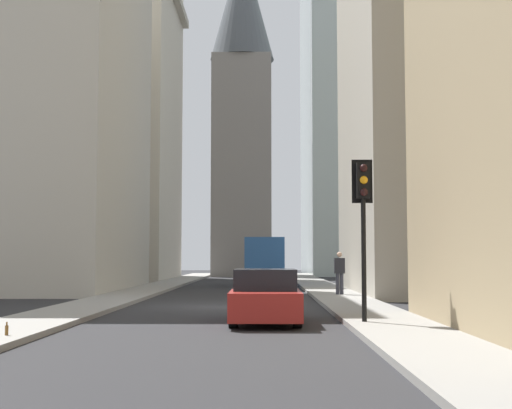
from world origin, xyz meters
name	(u,v)px	position (x,y,z in m)	size (l,w,h in m)	color
ground_plane	(225,306)	(0.00, 0.00, 0.00)	(135.00, 135.00, 0.00)	#262628
sidewalk_right	(97,304)	(0.00, 4.50, 0.07)	(90.00, 2.20, 0.14)	gray
sidewalk_left	(354,305)	(0.00, -4.50, 0.07)	(90.00, 2.20, 0.14)	gray
building_left_midfar	(455,35)	(8.78, -10.60, 12.42)	(12.99, 10.00, 24.85)	#A8A091
building_right_midfar	(34,74)	(11.29, 10.60, 11.21)	(13.83, 10.00, 22.42)	#B7B2A5
building_right_far	(107,119)	(28.60, 10.59, 12.25)	(12.94, 10.50, 24.47)	beige
church_spire	(242,100)	(38.61, 0.60, 15.92)	(5.76, 5.76, 30.48)	gray
delivery_truck	(265,261)	(18.00, -1.40, 1.46)	(6.46, 2.25, 2.84)	#285699
sedan_red	(265,298)	(-6.28, -1.40, 0.66)	(4.30, 1.78, 1.42)	maroon
traffic_light_foreground	(363,201)	(-7.34, -3.85, 3.11)	(0.43, 0.52, 4.05)	black
pedestrian	(340,271)	(5.46, -4.59, 1.13)	(0.26, 0.44, 1.80)	#33333D
discarded_bottle	(7,330)	(-10.51, 3.87, 0.25)	(0.07, 0.07, 0.27)	brown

